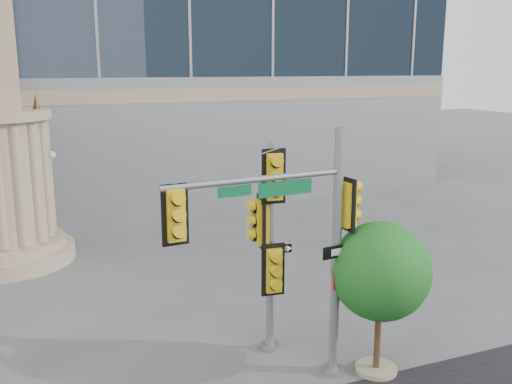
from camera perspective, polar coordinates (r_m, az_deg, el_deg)
name	(u,v)px	position (r m, az deg, el deg)	size (l,w,h in m)	color
ground	(279,347)	(13.94, 2.28, -15.19)	(120.00, 120.00, 0.00)	#545456
main_signal_pole	(297,232)	(11.23, 4.11, -4.02)	(4.12, 0.70, 5.30)	slate
secondary_signal_pole	(269,234)	(12.67, 1.35, -4.20)	(0.83, 0.67, 4.82)	slate
street_tree	(382,275)	(12.34, 12.47, -8.07)	(2.15, 2.10, 3.34)	tan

